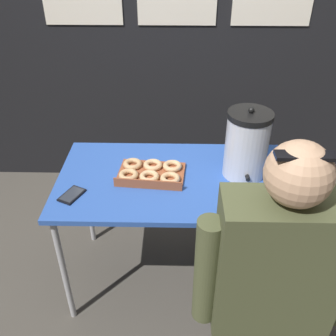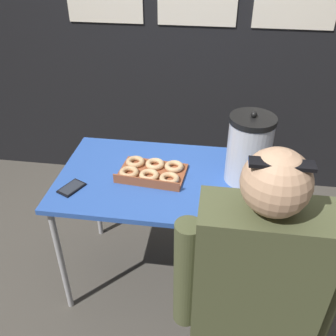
# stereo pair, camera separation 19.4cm
# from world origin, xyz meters

# --- Properties ---
(ground_plane) EXTENTS (12.00, 12.00, 0.00)m
(ground_plane) POSITION_xyz_m (0.00, 0.00, 0.00)
(ground_plane) COLOR #4C473F
(back_wall) EXTENTS (6.00, 0.11, 2.60)m
(back_wall) POSITION_xyz_m (0.00, 1.17, 1.30)
(back_wall) COLOR black
(back_wall) RESTS_ON ground
(folding_table) EXTENTS (1.24, 0.71, 0.77)m
(folding_table) POSITION_xyz_m (0.00, 0.00, 0.71)
(folding_table) COLOR #2D56B2
(folding_table) RESTS_ON ground
(donut_box) EXTENTS (0.37, 0.27, 0.05)m
(donut_box) POSITION_xyz_m (-0.13, 0.01, 0.79)
(donut_box) COLOR brown
(donut_box) RESTS_ON folding_table
(coffee_urn) EXTENTS (0.23, 0.26, 0.39)m
(coffee_urn) POSITION_xyz_m (0.36, 0.05, 0.95)
(coffee_urn) COLOR silver
(coffee_urn) RESTS_ON folding_table
(cell_phone) EXTENTS (0.13, 0.15, 0.01)m
(cell_phone) POSITION_xyz_m (-0.51, -0.17, 0.77)
(cell_phone) COLOR black
(cell_phone) RESTS_ON folding_table
(person_seated) EXTENTS (0.62, 0.25, 1.36)m
(person_seated) POSITION_xyz_m (0.38, -0.65, 0.65)
(person_seated) COLOR #33332D
(person_seated) RESTS_ON ground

